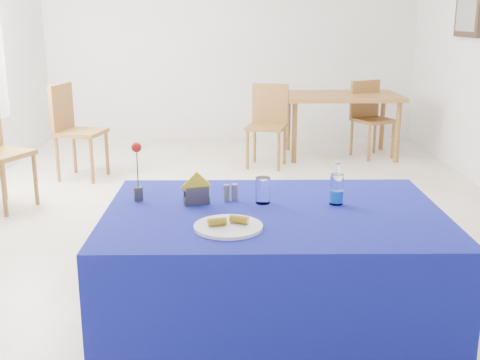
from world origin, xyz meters
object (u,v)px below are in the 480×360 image
blue_table (273,284)px  chair_win_b (73,125)px  plate (228,227)px  chair_bg_left (268,119)px  water_bottle (336,190)px  chair_bg_right (369,113)px  oak_table (342,101)px

blue_table → chair_win_b: size_ratio=1.63×
plate → chair_bg_left: chair_bg_left is taller
water_bottle → chair_win_b: bearing=122.7°
blue_table → chair_bg_right: bearing=72.0°
blue_table → oak_table: blue_table is taller
water_bottle → oak_table: bearing=79.6°
oak_table → chair_bg_left: size_ratio=1.50×
oak_table → blue_table: bearing=-104.0°
plate → chair_win_b: (-1.64, 3.71, -0.20)m
chair_bg_left → chair_win_b: (-2.06, -0.54, 0.04)m
water_bottle → chair_bg_left: water_bottle is taller
chair_bg_left → chair_win_b: 2.13m
chair_bg_right → chair_win_b: 3.46m
water_bottle → chair_bg_left: 3.92m
chair_bg_left → chair_bg_right: chair_bg_left is taller
chair_win_b → chair_bg_right: bearing=-60.8°
water_bottle → chair_bg_right: size_ratio=0.24×
oak_table → chair_win_b: bearing=-161.4°
chair_bg_left → chair_win_b: bearing=-150.1°
water_bottle → chair_win_b: chair_win_b is taller
blue_table → oak_table: size_ratio=1.16×
water_bottle → chair_win_b: 4.01m
chair_bg_right → plate: bearing=-133.9°
chair_bg_left → plate: bearing=-80.4°
chair_bg_left → blue_table: bearing=-77.7°
plate → chair_bg_left: bearing=84.3°
water_bottle → chair_bg_right: bearing=75.4°
plate → blue_table: bearing=49.4°
blue_table → chair_win_b: chair_win_b is taller
chair_bg_left → chair_bg_right: size_ratio=1.01×
blue_table → chair_bg_left: size_ratio=1.74×
oak_table → chair_win_b: 3.13m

